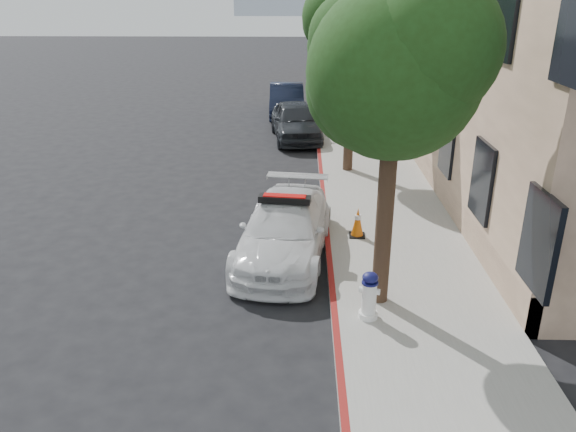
{
  "coord_description": "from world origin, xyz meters",
  "views": [
    {
      "loc": [
        1.45,
        -11.03,
        5.47
      ],
      "look_at": [
        1.17,
        -0.06,
        1.0
      ],
      "focal_mm": 35.0,
      "sensor_mm": 36.0,
      "label": 1
    }
  ],
  "objects_px": {
    "traffic_cone": "(358,222)",
    "police_car": "(285,229)",
    "parked_car_mid": "(296,121)",
    "fire_hydrant": "(369,296)",
    "parked_car_far": "(287,100)"
  },
  "relations": [
    {
      "from": "traffic_cone",
      "to": "police_car",
      "type": "bearing_deg",
      "value": -154.25
    },
    {
      "from": "parked_car_mid",
      "to": "parked_car_far",
      "type": "xyz_separation_m",
      "value": [
        -0.46,
        4.29,
        -0.0
      ]
    },
    {
      "from": "police_car",
      "to": "traffic_cone",
      "type": "bearing_deg",
      "value": 32.85
    },
    {
      "from": "parked_car_mid",
      "to": "traffic_cone",
      "type": "distance_m",
      "value": 9.61
    },
    {
      "from": "parked_car_mid",
      "to": "parked_car_far",
      "type": "bearing_deg",
      "value": 88.6
    },
    {
      "from": "police_car",
      "to": "parked_car_far",
      "type": "xyz_separation_m",
      "value": [
        -0.36,
        14.57,
        0.07
      ]
    },
    {
      "from": "parked_car_mid",
      "to": "traffic_cone",
      "type": "bearing_deg",
      "value": -88.3
    },
    {
      "from": "police_car",
      "to": "parked_car_far",
      "type": "bearing_deg",
      "value": 98.53
    },
    {
      "from": "parked_car_mid",
      "to": "police_car",
      "type": "bearing_deg",
      "value": -98.12
    },
    {
      "from": "police_car",
      "to": "parked_car_far",
      "type": "distance_m",
      "value": 14.58
    },
    {
      "from": "police_car",
      "to": "traffic_cone",
      "type": "xyz_separation_m",
      "value": [
        1.65,
        0.79,
        -0.15
      ]
    },
    {
      "from": "fire_hydrant",
      "to": "traffic_cone",
      "type": "xyz_separation_m",
      "value": [
        0.12,
        3.46,
        -0.09
      ]
    },
    {
      "from": "police_car",
      "to": "parked_car_mid",
      "type": "bearing_deg",
      "value": 96.54
    },
    {
      "from": "fire_hydrant",
      "to": "traffic_cone",
      "type": "height_order",
      "value": "fire_hydrant"
    },
    {
      "from": "police_car",
      "to": "parked_car_mid",
      "type": "distance_m",
      "value": 10.28
    }
  ]
}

